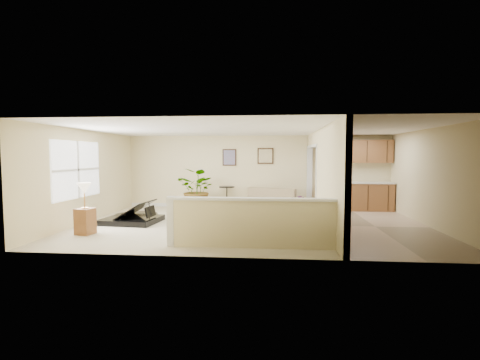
# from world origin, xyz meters

# --- Properties ---
(floor) EXTENTS (9.00, 9.00, 0.00)m
(floor) POSITION_xyz_m (0.00, 0.00, 0.00)
(floor) COLOR beige
(floor) RESTS_ON ground
(back_wall) EXTENTS (9.00, 0.04, 2.50)m
(back_wall) POSITION_xyz_m (0.00, 3.00, 1.25)
(back_wall) COLOR beige
(back_wall) RESTS_ON floor
(front_wall) EXTENTS (9.00, 0.04, 2.50)m
(front_wall) POSITION_xyz_m (0.00, -3.00, 1.25)
(front_wall) COLOR beige
(front_wall) RESTS_ON floor
(left_wall) EXTENTS (0.04, 6.00, 2.50)m
(left_wall) POSITION_xyz_m (-4.50, 0.00, 1.25)
(left_wall) COLOR beige
(left_wall) RESTS_ON floor
(right_wall) EXTENTS (0.04, 6.00, 2.50)m
(right_wall) POSITION_xyz_m (4.50, 0.00, 1.25)
(right_wall) COLOR beige
(right_wall) RESTS_ON floor
(ceiling) EXTENTS (9.00, 6.00, 0.04)m
(ceiling) POSITION_xyz_m (0.00, 0.00, 2.50)
(ceiling) COLOR white
(ceiling) RESTS_ON back_wall
(kitchen_vinyl) EXTENTS (2.70, 6.00, 0.01)m
(kitchen_vinyl) POSITION_xyz_m (3.15, 0.00, 0.00)
(kitchen_vinyl) COLOR tan
(kitchen_vinyl) RESTS_ON floor
(interior_partition) EXTENTS (0.18, 5.99, 2.50)m
(interior_partition) POSITION_xyz_m (1.80, 0.25, 1.22)
(interior_partition) COLOR beige
(interior_partition) RESTS_ON floor
(pony_half_wall) EXTENTS (3.42, 0.22, 1.00)m
(pony_half_wall) POSITION_xyz_m (0.08, -2.30, 0.52)
(pony_half_wall) COLOR beige
(pony_half_wall) RESTS_ON floor
(left_window) EXTENTS (0.05, 2.15, 1.45)m
(left_window) POSITION_xyz_m (-4.49, -0.50, 1.45)
(left_window) COLOR white
(left_window) RESTS_ON left_wall
(wall_art_left) EXTENTS (0.48, 0.04, 0.58)m
(wall_art_left) POSITION_xyz_m (-0.95, 2.97, 1.75)
(wall_art_left) COLOR #342112
(wall_art_left) RESTS_ON back_wall
(wall_mirror) EXTENTS (0.55, 0.04, 0.55)m
(wall_mirror) POSITION_xyz_m (0.30, 2.97, 1.80)
(wall_mirror) COLOR #342112
(wall_mirror) RESTS_ON back_wall
(kitchen_cabinets) EXTENTS (2.36, 0.65, 2.33)m
(kitchen_cabinets) POSITION_xyz_m (3.19, 2.73, 0.87)
(kitchen_cabinets) COLOR brown
(kitchen_cabinets) RESTS_ON floor
(piano) EXTENTS (1.73, 1.79, 1.33)m
(piano) POSITION_xyz_m (-3.28, 0.10, 0.55)
(piano) COLOR black
(piano) RESTS_ON floor
(piano_bench) EXTENTS (0.48, 0.78, 0.49)m
(piano_bench) POSITION_xyz_m (-1.34, -0.13, 0.24)
(piano_bench) COLOR black
(piano_bench) RESTS_ON floor
(loveseat) EXTENTS (2.03, 1.55, 0.96)m
(loveseat) POSITION_xyz_m (0.37, 2.32, 0.36)
(loveseat) COLOR tan
(loveseat) RESTS_ON floor
(accent_table) EXTENTS (0.53, 0.53, 0.76)m
(accent_table) POSITION_xyz_m (-1.00, 2.65, 0.49)
(accent_table) COLOR black
(accent_table) RESTS_ON floor
(palm_plant) EXTENTS (1.59, 1.50, 1.40)m
(palm_plant) POSITION_xyz_m (-1.89, 2.15, 0.69)
(palm_plant) COLOR black
(palm_plant) RESTS_ON floor
(small_plant) EXTENTS (0.38, 0.38, 0.52)m
(small_plant) POSITION_xyz_m (1.45, 2.15, 0.22)
(small_plant) COLOR black
(small_plant) RESTS_ON floor
(lamp_stand) EXTENTS (0.41, 0.41, 1.19)m
(lamp_stand) POSITION_xyz_m (-3.77, -1.46, 0.50)
(lamp_stand) COLOR brown
(lamp_stand) RESTS_ON floor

